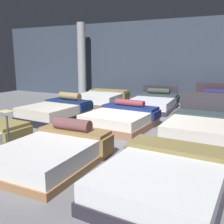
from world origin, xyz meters
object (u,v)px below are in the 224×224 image
at_px(bed_3, 56,111).
at_px(bed_7, 154,103).
at_px(bed_6, 103,99).
at_px(price_sign, 9,138).
at_px(support_pillar, 82,61).
at_px(bed_5, 201,129).
at_px(bed_8, 215,106).
at_px(bed_1, 53,152).
at_px(bed_4, 121,119).
at_px(bed_2, 164,179).

height_order(bed_3, bed_7, bed_7).
height_order(bed_6, bed_7, bed_7).
xyz_separation_m(price_sign, support_pillar, (-2.81, 6.95, 1.40)).
distance_m(bed_6, bed_7, 2.20).
bearing_deg(bed_5, bed_8, 90.53).
bearing_deg(support_pillar, bed_6, -32.57).
bearing_deg(bed_3, bed_1, -48.78).
relative_size(bed_4, support_pillar, 0.57).
xyz_separation_m(bed_3, bed_8, (4.37, 3.07, 0.02)).
xyz_separation_m(bed_8, price_sign, (-3.28, -5.93, 0.06)).
height_order(bed_4, price_sign, price_sign).
xyz_separation_m(bed_3, bed_6, (0.01, 3.00, -0.01)).
relative_size(bed_1, bed_6, 0.94).
relative_size(bed_2, bed_3, 1.02).
height_order(bed_2, bed_4, bed_4).
height_order(bed_7, bed_8, bed_8).
height_order(bed_2, price_sign, price_sign).
xyz_separation_m(bed_1, bed_5, (2.18, 2.85, 0.01)).
distance_m(bed_3, price_sign, 3.06).
bearing_deg(bed_1, bed_5, 51.74).
bearing_deg(bed_6, bed_1, -72.19).
relative_size(bed_1, bed_5, 1.01).
bearing_deg(bed_1, bed_4, 88.96).
bearing_deg(price_sign, bed_5, 41.25).
distance_m(bed_4, bed_8, 3.69).
xyz_separation_m(bed_6, bed_8, (4.37, 0.07, 0.04)).
relative_size(bed_1, bed_2, 0.95).
distance_m(bed_5, bed_8, 3.05).
height_order(bed_1, bed_5, bed_5).
xyz_separation_m(bed_7, bed_8, (2.17, 0.05, 0.04)).
bearing_deg(bed_6, bed_2, -56.92).
height_order(bed_2, bed_3, bed_3).
distance_m(bed_7, bed_8, 2.17).
height_order(bed_3, bed_4, bed_3).
bearing_deg(bed_4, price_sign, -107.93).
bearing_deg(bed_7, bed_6, 177.68).
height_order(bed_4, bed_7, bed_7).
xyz_separation_m(bed_1, bed_8, (2.17, 5.90, 0.05)).
xyz_separation_m(bed_4, bed_6, (-2.20, 2.91, 0.00)).
height_order(bed_1, bed_3, bed_3).
relative_size(bed_8, support_pillar, 0.63).
bearing_deg(bed_5, bed_1, -126.94).
bearing_deg(bed_8, bed_3, -147.43).
bearing_deg(price_sign, bed_3, 111.05).
bearing_deg(bed_6, bed_3, -92.98).
bearing_deg(bed_7, bed_5, -57.04).
relative_size(bed_3, bed_6, 0.97).
distance_m(bed_4, bed_6, 3.65).
distance_m(bed_1, bed_4, 2.91).
xyz_separation_m(bed_2, price_sign, (-3.21, 0.08, 0.11)).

